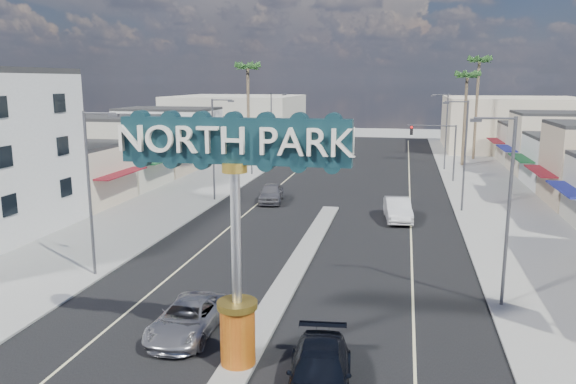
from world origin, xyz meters
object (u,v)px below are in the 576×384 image
at_px(streetlight_l_near, 92,186).
at_px(streetlight_r_near, 505,203).
at_px(palm_left_far, 248,72).
at_px(suv_left, 188,318).
at_px(traffic_signal_right, 437,141).
at_px(car_parked_left, 271,193).
at_px(car_parked_right, 398,209).
at_px(palm_right_far, 479,66).
at_px(gateway_sign, 235,214).
at_px(streetlight_l_far, 273,125).
at_px(streetlight_r_mid, 463,150).
at_px(streetlight_l_mid, 215,144).
at_px(traffic_signal_left, 267,138).
at_px(suv_right, 319,374).
at_px(streetlight_r_far, 445,128).
at_px(palm_right_mid, 467,80).

height_order(streetlight_l_near, streetlight_r_near, same).
xyz_separation_m(palm_left_far, suv_left, (10.13, -45.79, -10.78)).
distance_m(traffic_signal_right, car_parked_left, 20.29).
bearing_deg(car_parked_right, palm_left_far, 120.85).
distance_m(car_parked_left, car_parked_right, 11.83).
bearing_deg(traffic_signal_right, palm_right_far, 72.10).
relative_size(streetlight_r_near, palm_left_far, 0.69).
height_order(streetlight_r_near, car_parked_left, streetlight_r_near).
bearing_deg(gateway_sign, streetlight_l_far, 101.78).
height_order(gateway_sign, car_parked_left, gateway_sign).
bearing_deg(streetlight_r_mid, streetlight_l_far, 133.48).
xyz_separation_m(streetlight_l_far, palm_right_far, (25.43, 10.00, 7.32)).
xyz_separation_m(gateway_sign, streetlight_l_mid, (-10.43, 28.02, -0.86)).
bearing_deg(palm_left_far, streetlight_r_near, -59.64).
bearing_deg(traffic_signal_right, car_parked_left, -137.26).
distance_m(traffic_signal_left, suv_right, 45.14).
bearing_deg(traffic_signal_right, suv_left, -106.86).
distance_m(streetlight_r_near, car_parked_right, 17.34).
bearing_deg(gateway_sign, palm_right_far, 75.97).
xyz_separation_m(streetlight_r_far, car_parked_right, (-4.93, -25.92, -4.21)).
xyz_separation_m(traffic_signal_left, palm_right_far, (24.18, 18.01, 8.11)).
bearing_deg(palm_right_mid, streetlight_l_near, -116.99).
height_order(traffic_signal_left, palm_right_far, palm_right_far).
relative_size(palm_left_far, car_parked_left, 2.69).
bearing_deg(car_parked_right, palm_right_mid, 69.05).
height_order(gateway_sign, streetlight_r_mid, gateway_sign).
xyz_separation_m(palm_right_mid, suv_left, (-15.87, -51.79, -9.89)).
bearing_deg(traffic_signal_right, streetlight_r_near, -87.90).
distance_m(streetlight_r_far, car_parked_left, 27.15).
bearing_deg(suv_right, car_parked_left, 100.79).
bearing_deg(palm_right_far, streetlight_r_mid, -98.12).
bearing_deg(streetlight_r_near, streetlight_r_far, 90.00).
height_order(traffic_signal_left, streetlight_r_near, streetlight_r_near).
distance_m(traffic_signal_left, streetlight_l_near, 34.03).
relative_size(traffic_signal_left, streetlight_l_near, 0.67).
distance_m(traffic_signal_left, palm_left_far, 10.14).
relative_size(palm_left_far, palm_right_far, 0.93).
height_order(gateway_sign, streetlight_l_mid, gateway_sign).
relative_size(palm_right_mid, palm_right_far, 0.86).
relative_size(traffic_signal_left, suv_right, 1.13).
bearing_deg(car_parked_right, streetlight_r_mid, 31.59).
bearing_deg(streetlight_r_far, streetlight_l_far, 180.00).
xyz_separation_m(streetlight_r_far, palm_left_far, (-23.43, -2.00, 6.43)).
relative_size(traffic_signal_left, streetlight_r_mid, 0.67).
distance_m(streetlight_l_mid, car_parked_right, 16.94).
height_order(streetlight_l_far, suv_left, streetlight_l_far).
bearing_deg(car_parked_right, car_parked_left, 151.57).
xyz_separation_m(suv_right, car_parked_right, (2.24, 25.33, 0.09)).
distance_m(palm_left_far, car_parked_left, 23.52).
bearing_deg(suv_right, traffic_signal_left, 100.40).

